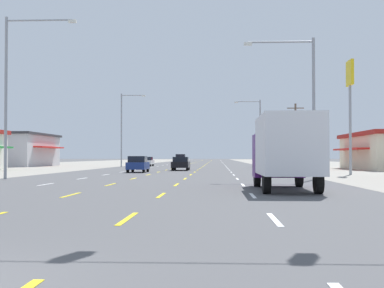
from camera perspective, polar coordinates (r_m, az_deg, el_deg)
The scene contains 17 objects.
ground_plane at distance 71.53m, azimuth -0.36°, elevation -2.59°, with size 572.00×572.00×0.00m, color #4C4C4F.
lot_apron_left at distance 76.95m, azimuth -19.11°, elevation -2.42°, with size 28.00×440.00×0.01m, color gray.
lot_apron_right at distance 74.40m, azimuth 19.06°, elevation -2.46°, with size 28.00×440.00×0.01m, color gray.
lane_markings at distance 109.99m, azimuth 0.73°, elevation -2.17°, with size 10.64×227.60×0.01m.
signal_span_wire at distance 13.89m, azimuth -11.16°, elevation 15.24°, with size 27.25×0.52×9.54m.
box_truck_far_right_nearest at distance 23.33m, azimuth 10.18°, elevation -0.52°, with size 2.40×7.20×3.23m.
hatchback_inner_left_near at distance 49.47m, azimuth -5.94°, elevation -2.21°, with size 1.72×3.90×1.54m.
sedan_center_turn_mid at distance 56.31m, azimuth -1.22°, elevation -2.14°, with size 1.80×4.50×1.46m.
sedan_far_left_midfar at distance 80.81m, azimuth -4.97°, elevation -1.91°, with size 1.80×4.50×1.46m.
suv_inner_left_far at distance 103.93m, azimuth -1.25°, elevation -1.65°, with size 1.98×4.90×1.98m.
storefront_left_row_2 at distance 86.57m, azimuth -19.62°, elevation -0.60°, with size 13.92×15.90×5.11m.
pole_sign_right_row_1 at distance 45.01m, azimuth 16.92°, elevation 5.73°, with size 0.24×1.75×9.43m.
streetlight_left_row_0 at distance 36.81m, azimuth -19.00°, elevation 6.17°, with size 4.82×0.26×10.83m.
streetlight_right_row_0 at distance 34.59m, azimuth 12.35°, elevation 5.15°, with size 4.59×0.26×9.20m.
streetlight_left_row_1 at distance 77.10m, azimuth -7.51°, elevation 2.05°, with size 3.65×0.26×10.76m.
streetlight_right_row_1 at distance 76.06m, azimuth 7.20°, elevation 1.72°, with size 3.82×0.26×9.76m.
utility_pole_right_row_1 at distance 69.97m, azimuth 11.28°, elevation 1.05°, with size 2.20×0.26×8.50m.
Camera 1 is at (3.90, -5.41, 1.49)m, focal length 48.70 mm.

